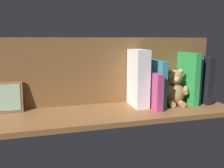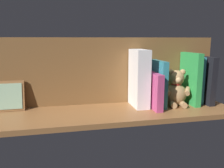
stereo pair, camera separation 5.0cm
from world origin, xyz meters
The scene contains 10 objects.
ground_plane centered at (0.00, 0.00, -1.10)cm, with size 113.22×31.45×2.20cm, color brown.
shelf_back_panel centered at (0.00, -13.47, 16.29)cm, with size 113.22×1.50×32.59cm, color brown.
book_0 centered at (-48.33, -4.03, 11.68)cm, with size 3.00×16.58×23.35cm, color black.
book_1 centered at (-44.40, -5.88, 11.62)cm, with size 3.05×12.89×23.23cm, color teal.
book_2 centered at (-40.55, -3.95, 12.63)cm, with size 2.83×16.75×25.27cm, color green.
teddy_bear centered at (-32.31, -2.08, 7.77)cm, with size 14.05×12.63×17.65cm.
book_3 centered at (-23.62, -4.04, 10.90)cm, with size 2.74×16.56×21.80cm, color teal.
book_4 centered at (-19.80, -2.15, 8.29)cm, with size 3.09×20.35×16.57cm, color #B23F72.
dictionary_thick_white centered at (-14.21, -4.78, 13.53)cm, with size 6.28×14.89×27.06cm, color white.
picture_frame_leaning centered at (44.40, -9.99, 6.71)cm, with size 11.87×4.07×13.67cm.
Camera 2 is at (22.07, 99.98, 31.87)cm, focal length 37.80 mm.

